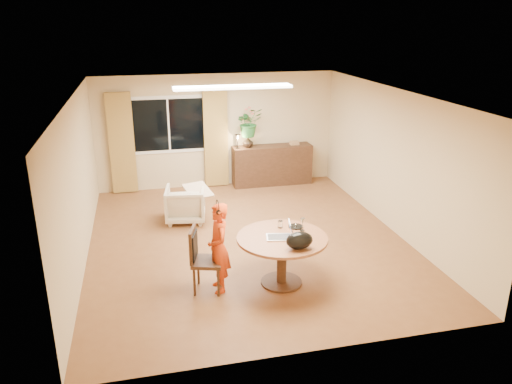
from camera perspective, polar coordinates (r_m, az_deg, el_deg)
floor at (r=8.99m, az=-0.98°, el=-5.54°), size 6.50×6.50×0.00m
ceiling at (r=8.24m, az=-1.09°, el=11.08°), size 6.50×6.50×0.00m
wall_back at (r=11.62m, az=-4.46°, el=6.97°), size 5.50×0.00×5.50m
wall_left at (r=8.42m, az=-19.65°, el=1.01°), size 0.00×6.50×6.50m
wall_right at (r=9.47m, az=15.48°, el=3.43°), size 0.00×6.50×6.50m
window at (r=11.45m, az=-9.96°, el=7.57°), size 1.70×0.03×1.30m
curtain_left at (r=11.45m, az=-15.09°, el=5.36°), size 0.55×0.08×2.25m
curtain_right at (r=11.56m, az=-4.61°, el=6.11°), size 0.55×0.08×2.25m
ceiling_panel at (r=9.41m, az=-2.66°, el=11.89°), size 2.20×0.35×0.05m
dining_table at (r=7.38m, az=2.99°, el=-6.29°), size 1.34×1.34×0.76m
dining_chair at (r=7.27m, az=-5.56°, el=-7.73°), size 0.57×0.54×0.98m
child at (r=7.20m, az=-4.28°, el=-6.38°), size 0.51×0.35×1.34m
laptop at (r=7.22m, az=2.68°, el=-4.30°), size 0.43×0.33×0.26m
tumbler at (r=7.59m, az=2.80°, el=-3.70°), size 0.09×0.09×0.11m
wine_glass at (r=7.49m, az=5.33°, el=-3.70°), size 0.08×0.08×0.21m
pot_lid at (r=7.64m, az=4.57°, el=-3.90°), size 0.28×0.28×0.04m
handbag at (r=6.91m, az=4.98°, el=-5.55°), size 0.41×0.28×0.25m
armchair at (r=9.81m, az=-8.07°, el=-1.37°), size 0.85×0.87×0.69m
throw at (r=9.65m, az=-6.67°, el=0.63°), size 0.60×0.66×0.03m
sideboard at (r=11.85m, az=1.84°, el=3.11°), size 1.87×0.46×0.93m
vase at (r=11.57m, az=-0.93°, el=5.74°), size 0.28×0.28×0.25m
bouquet at (r=11.47m, az=-0.81°, el=7.95°), size 0.69×0.64×0.66m
book_stack at (r=11.87m, az=4.40°, el=5.63°), size 0.23×0.19×0.09m
desk_lamp at (r=11.46m, az=-2.11°, el=5.83°), size 0.16×0.16×0.34m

